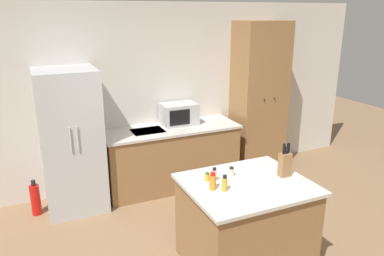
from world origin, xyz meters
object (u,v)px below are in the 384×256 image
Objects in this scene: refrigerator at (71,141)px; spice_bottle_pale_salt at (207,177)px; pantry_cabinet at (259,98)px; spice_bottle_tall_dark at (213,182)px; spice_bottle_green_herb at (225,184)px; spice_bottle_short_red at (214,175)px; spice_bottle_amber_oil at (231,172)px; knife_block at (285,164)px; microwave at (179,114)px; fire_extinguisher at (35,199)px.

spice_bottle_pale_salt is at bearing -58.53° from refrigerator.
pantry_cabinet reaches higher than spice_bottle_tall_dark.
spice_bottle_green_herb is (-1.76, -2.08, -0.19)m from pantry_cabinet.
spice_bottle_tall_dark is at bearing -122.33° from spice_bottle_short_red.
spice_bottle_short_red is 1.49× the size of spice_bottle_amber_oil.
spice_bottle_green_herb reaches higher than spice_bottle_amber_oil.
spice_bottle_short_red is at bearing -57.54° from refrigerator.
spice_bottle_tall_dark is (-0.78, 0.03, -0.05)m from knife_block.
fire_extinguisher is at bearing -175.16° from microwave.
spice_bottle_short_red is at bearing 86.98° from spice_bottle_green_herb.
spice_bottle_short_red is at bearing -102.32° from microwave.
spice_bottle_tall_dark is at bearing -132.57° from pantry_cabinet.
spice_bottle_tall_dark is 2.55m from fire_extinguisher.
spice_bottle_tall_dark is (-0.52, -2.07, -0.07)m from microwave.
spice_bottle_pale_salt is at bearing -47.78° from fire_extinguisher.
pantry_cabinet is 4.99× the size of fire_extinguisher.
spice_bottle_amber_oil is at bearing -52.35° from refrigerator.
refrigerator is 5.22× the size of knife_block.
microwave is at bearing 177.26° from pantry_cabinet.
microwave reaches higher than spice_bottle_green_herb.
spice_bottle_short_red is at bearing -47.19° from fire_extinguisher.
spice_bottle_amber_oil is at bearing 49.56° from spice_bottle_green_herb.
spice_bottle_short_red reaches higher than spice_bottle_amber_oil.
spice_bottle_tall_dark reaches higher than spice_bottle_pale_salt.
fire_extinguisher is at bearing 132.81° from spice_bottle_short_red.
spice_bottle_amber_oil is at bearing 0.91° from spice_bottle_pale_salt.
microwave is at bearing 97.24° from knife_block.
spice_bottle_amber_oil is (-0.48, 0.22, -0.09)m from knife_block.
microwave is at bearing 83.68° from spice_bottle_amber_oil.
refrigerator is at bearing 121.47° from spice_bottle_pale_salt.
pantry_cabinet is at bearing 45.23° from spice_bottle_pale_salt.
microwave is 1.95m from spice_bottle_pale_salt.
spice_bottle_green_herb reaches higher than spice_bottle_pale_salt.
pantry_cabinet is 2.73m from spice_bottle_green_herb.
refrigerator is at bearing -178.04° from pantry_cabinet.
knife_block reaches higher than spice_bottle_amber_oil.
refrigerator is at bearing 118.05° from spice_bottle_tall_dark.
pantry_cabinet is 2.39m from spice_bottle_amber_oil.
refrigerator reaches higher than spice_bottle_tall_dark.
spice_bottle_short_red is (0.10, 0.16, -0.02)m from spice_bottle_tall_dark.
spice_bottle_amber_oil is (-0.21, -1.88, -0.11)m from microwave.
spice_bottle_amber_oil is 1.07× the size of spice_bottle_pale_salt.
fire_extinguisher is (-1.62, 1.74, -0.76)m from spice_bottle_short_red.
spice_bottle_green_herb reaches higher than fire_extinguisher.
spice_bottle_short_red is at bearing -133.31° from pantry_cabinet.
microwave is at bearing 75.73° from spice_bottle_pale_salt.
spice_bottle_pale_salt is at bearing 100.80° from spice_bottle_green_herb.
knife_block is (0.27, -2.10, -0.02)m from microwave.
spice_bottle_green_herb is 0.33× the size of fire_extinguisher.
refrigerator is 2.88m from pantry_cabinet.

